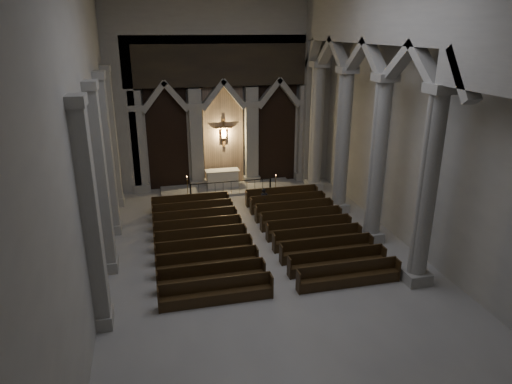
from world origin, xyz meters
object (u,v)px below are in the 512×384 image
at_px(candle_stand_left, 188,192).
at_px(worshipper, 264,200).
at_px(altar_rail, 231,186).
at_px(altar, 222,178).
at_px(candle_stand_right, 275,189).
at_px(pews, 256,236).

bearing_deg(candle_stand_left, worshipper, -37.36).
distance_m(altar_rail, worshipper, 3.16).
xyz_separation_m(altar, candle_stand_left, (-2.38, -1.34, -0.31)).
relative_size(altar, altar_rail, 0.42).
bearing_deg(candle_stand_left, altar_rail, -5.43).
xyz_separation_m(candle_stand_left, candle_stand_right, (5.42, -0.63, -0.03)).
xyz_separation_m(altar_rail, candle_stand_left, (-2.67, 0.25, -0.28)).
xyz_separation_m(candle_stand_left, worshipper, (4.05, -3.09, 0.29)).
xyz_separation_m(altar_rail, pews, (-0.00, -6.67, -0.35)).
bearing_deg(candle_stand_right, altar, 146.98).
xyz_separation_m(pews, worshipper, (1.38, 3.83, 0.36)).
bearing_deg(pews, candle_stand_right, 66.39).
relative_size(altar, worshipper, 1.60).
bearing_deg(altar_rail, candle_stand_right, -7.87).
bearing_deg(altar, candle_stand_left, -150.62).
distance_m(altar, candle_stand_right, 3.64).
xyz_separation_m(altar_rail, worshipper, (1.38, -2.84, 0.01)).
relative_size(altar, candle_stand_right, 1.66).
bearing_deg(candle_stand_right, worshipper, -119.08).
relative_size(candle_stand_left, candle_stand_right, 1.09).
height_order(candle_stand_left, worshipper, candle_stand_left).
bearing_deg(altar_rail, candle_stand_left, 174.57).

